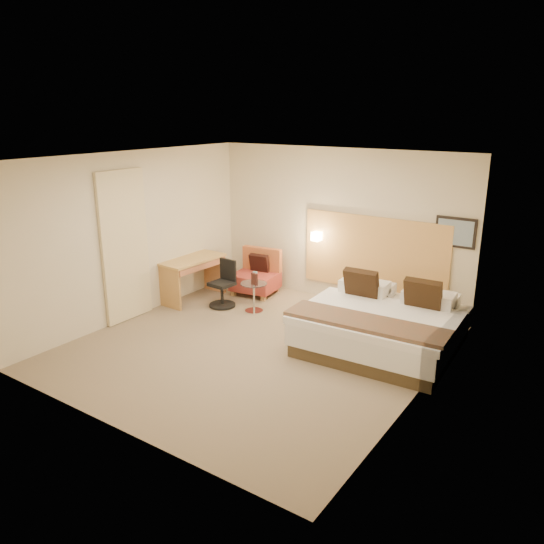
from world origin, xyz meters
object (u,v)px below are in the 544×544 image
Objects in this scene: desk at (194,267)px; lounge_chair at (257,276)px; bed at (383,325)px; desk_chair at (224,288)px; side_table at (254,296)px.

lounge_chair is at bearing 51.59° from desk.
bed is 1.77× the size of desk.
bed reaches higher than desk_chair.
side_table is (-2.36, 0.09, -0.06)m from bed.
lounge_chair is at bearing 85.21° from desk_chair.
bed is 2.55× the size of lounge_chair.
desk is at bearing -128.41° from lounge_chair.
bed is 2.96m from desk_chair.
desk is at bearing -177.22° from desk_chair.
side_table is (0.52, -0.81, -0.05)m from lounge_chair.
lounge_chair is 0.97m from side_table.
desk_chair is at bearing -94.79° from lounge_chair.
desk is at bearing -175.12° from side_table.
lounge_chair is 0.69× the size of desk.
side_table is 0.44× the size of desk.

